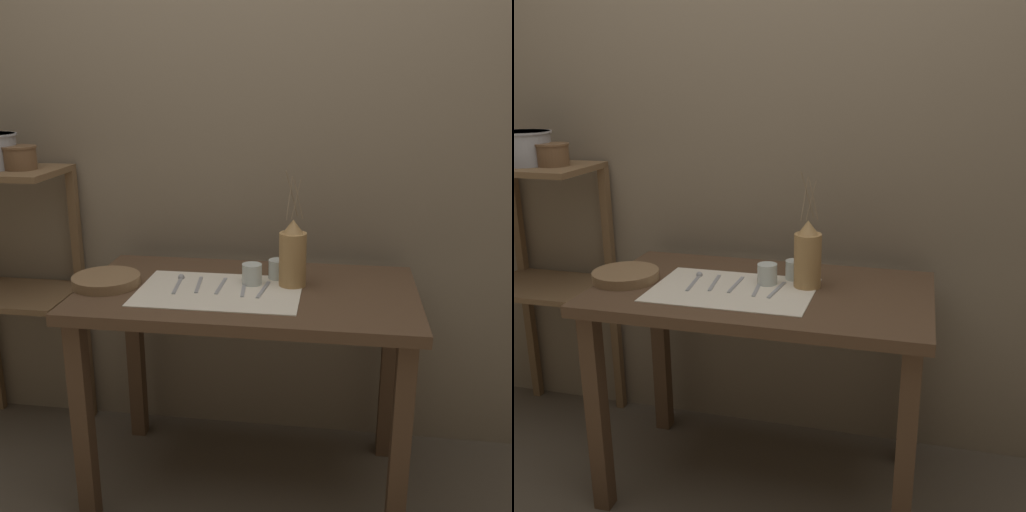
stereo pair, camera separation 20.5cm
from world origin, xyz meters
TOP-DOWN VIEW (x-y plane):
  - ground_plane at (0.00, 0.00)m, footprint 12.00×12.00m
  - stone_wall_back at (0.00, 0.44)m, footprint 7.00×0.06m
  - wooden_table at (0.00, 0.00)m, footprint 1.17×0.66m
  - wooden_shelf_unit at (-1.02, 0.26)m, footprint 0.49×0.35m
  - linen_cloth at (-0.09, -0.04)m, footprint 0.56×0.37m
  - pitcher_with_flowers at (0.15, 0.05)m, footprint 0.10×0.10m
  - wooden_bowl at (-0.50, -0.04)m, footprint 0.24×0.24m
  - glass_tumbler_near at (0.01, 0.04)m, footprint 0.07×0.07m
  - glass_tumbler_far at (0.09, 0.12)m, footprint 0.07×0.07m
  - spoon_outer at (-0.25, 0.03)m, footprint 0.03×0.18m
  - knife_center at (-0.18, -0.00)m, footprint 0.03×0.17m
  - fork_inner at (-0.10, -0.00)m, footprint 0.01×0.17m
  - spoon_inner at (-0.02, 0.04)m, footprint 0.03×0.18m
  - fork_outer at (0.06, -0.02)m, footprint 0.03×0.17m
  - metal_pot_large at (-1.05, 0.21)m, footprint 0.23×0.23m
  - metal_pot_small at (-0.92, 0.21)m, footprint 0.13×0.13m

SIDE VIEW (x-z plane):
  - ground_plane at x=0.00m, z-range 0.00..0.00m
  - wooden_table at x=0.00m, z-range 0.28..1.07m
  - linen_cloth at x=-0.09m, z-range 0.80..0.80m
  - knife_center at x=-0.18m, z-range 0.80..0.81m
  - fork_inner at x=-0.10m, z-range 0.80..0.81m
  - fork_outer at x=0.06m, z-range 0.80..0.81m
  - spoon_outer at x=-0.25m, z-range 0.79..0.82m
  - spoon_inner at x=-0.02m, z-range 0.79..0.82m
  - wooden_shelf_unit at x=-1.02m, z-range 0.23..1.40m
  - wooden_bowl at x=-0.50m, z-range 0.80..0.83m
  - glass_tumbler_far at x=0.09m, z-range 0.80..0.87m
  - glass_tumbler_near at x=0.01m, z-range 0.80..0.88m
  - pitcher_with_flowers at x=0.15m, z-range 0.71..1.12m
  - stone_wall_back at x=0.00m, z-range 0.00..2.40m
  - metal_pot_small at x=-0.92m, z-range 1.17..1.26m
  - metal_pot_large at x=-1.05m, z-range 1.17..1.30m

